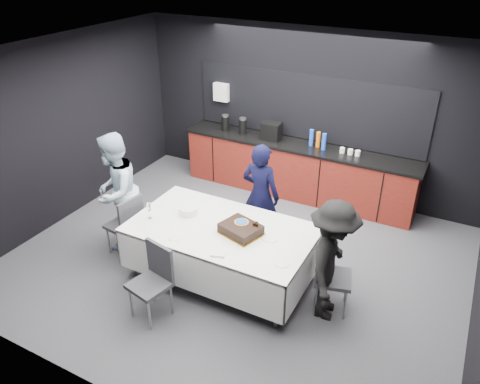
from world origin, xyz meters
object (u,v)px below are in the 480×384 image
person_center (261,195)px  person_right (332,261)px  chair_right (327,271)px  person_left (116,192)px  plate_stack (189,210)px  champagne_flute (149,208)px  chair_left (127,222)px  party_table (222,237)px  cake_assembly (241,229)px  chair_near (154,276)px

person_center → person_right: size_ratio=1.03×
chair_right → person_left: bearing=-178.6°
plate_stack → chair_right: (1.93, -0.00, -0.30)m
plate_stack → champagne_flute: bearing=-139.3°
chair_left → party_table: bearing=6.3°
plate_stack → person_left: 1.17m
chair_left → person_center: person_center is taller
plate_stack → chair_right: 1.95m
champagne_flute → person_right: 2.40m
chair_right → person_left: person_left is taller
person_left → person_right: bearing=73.3°
chair_right → person_left: size_ratio=0.54×
cake_assembly → chair_right: (1.11, 0.09, -0.31)m
chair_near → person_center: person_center is taller
cake_assembly → person_center: 1.00m
champagne_flute → person_right: bearing=5.7°
person_right → chair_right: bearing=26.3°
party_table → person_right: (1.44, -0.00, 0.12)m
chair_near → person_right: (1.82, 0.93, 0.23)m
champagne_flute → person_right: person_right is taller
chair_left → person_center: size_ratio=0.59×
champagne_flute → chair_near: champagne_flute is taller
chair_left → chair_right: same height
chair_near → plate_stack: bearing=99.8°
plate_stack → chair_right: bearing=-0.1°
person_right → person_left: bearing=81.9°
chair_left → person_left: person_left is taller
party_table → chair_right: (1.38, 0.09, -0.11)m
party_table → chair_right: bearing=3.7°
person_left → party_table: bearing=73.1°
chair_right → person_left: 3.12m
chair_left → person_center: (1.50, 1.14, 0.25)m
party_table → person_right: 1.45m
cake_assembly → person_center: person_center is taller
chair_right → person_center: bearing=145.6°
person_right → plate_stack: bearing=79.5°
cake_assembly → party_table: bearing=-179.4°
champagne_flute → chair_near: bearing=-51.1°
plate_stack → chair_left: chair_left is taller
cake_assembly → person_right: size_ratio=0.39×
cake_assembly → person_center: (-0.20, 0.98, -0.06)m
chair_right → person_right: bearing=-55.9°
person_center → person_right: 1.68m
plate_stack → person_right: person_right is taller
person_center → chair_right: bearing=148.3°
chair_near → person_right: 2.05m
chair_right → person_right: (0.06, -0.09, 0.23)m
cake_assembly → person_left: 2.00m
party_table → plate_stack: plate_stack is taller
chair_left → plate_stack: bearing=16.0°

